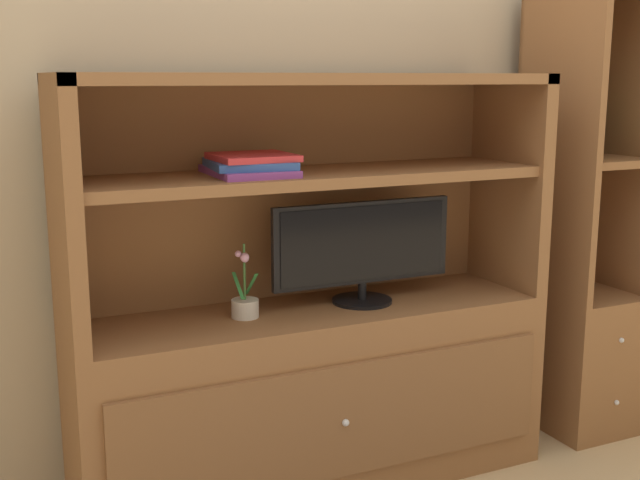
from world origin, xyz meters
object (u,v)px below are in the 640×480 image
(potted_plant, at_px, (245,302))
(upright_book_row, at_px, (576,124))
(magazine_stack, at_px, (250,165))
(bookshelf_tall, at_px, (579,283))
(media_console, at_px, (313,354))
(tv_monitor, at_px, (363,248))

(potted_plant, xyz_separation_m, upright_book_row, (1.37, -0.00, 0.55))
(magazine_stack, relative_size, bookshelf_tall, 0.19)
(media_console, relative_size, upright_book_row, 6.03)
(upright_book_row, bearing_deg, tv_monitor, -179.87)
(potted_plant, relative_size, magazine_stack, 0.75)
(upright_book_row, bearing_deg, bookshelf_tall, 7.69)
(bookshelf_tall, bearing_deg, potted_plant, -179.73)
(bookshelf_tall, bearing_deg, media_console, -179.72)
(potted_plant, bearing_deg, bookshelf_tall, 0.27)
(media_console, distance_m, bookshelf_tall, 1.21)
(tv_monitor, distance_m, potted_plant, 0.46)
(tv_monitor, relative_size, upright_book_row, 2.46)
(bookshelf_tall, bearing_deg, upright_book_row, -172.31)
(tv_monitor, xyz_separation_m, potted_plant, (-0.44, 0.01, -0.14))
(bookshelf_tall, bearing_deg, magazine_stack, -179.52)
(media_console, relative_size, magazine_stack, 5.03)
(media_console, height_order, bookshelf_tall, bookshelf_tall)
(tv_monitor, distance_m, bookshelf_tall, 1.04)
(media_console, height_order, magazine_stack, media_console)
(media_console, relative_size, bookshelf_tall, 0.95)
(potted_plant, height_order, bookshelf_tall, bookshelf_tall)
(potted_plant, relative_size, upright_book_row, 0.90)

